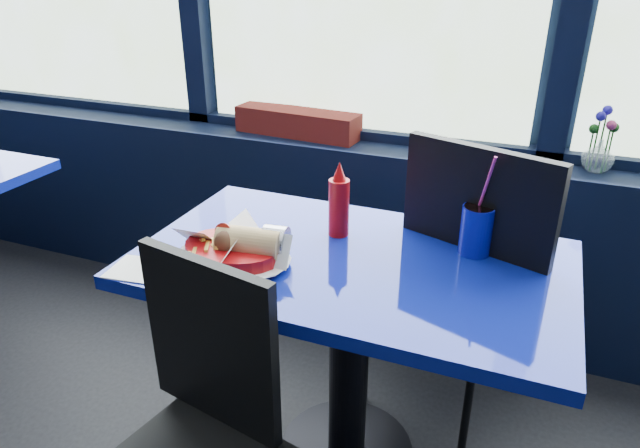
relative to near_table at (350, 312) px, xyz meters
The scene contains 10 objects.
window_sill 0.94m from the near_table, 109.03° to the left, with size 5.00×0.26×0.80m, color black.
near_table is the anchor object (origin of this frame).
chair_near_front 0.56m from the near_table, 110.11° to the right, with size 0.48×0.48×0.91m.
chair_near_back 0.41m from the near_table, 50.13° to the left, with size 0.60×0.61×1.05m.
planter_box 1.08m from the near_table, 122.15° to the left, with size 0.56×0.14×0.11m, color maroon.
flower_vase 1.12m from the near_table, 53.53° to the left, with size 0.13×0.14×0.24m.
food_basket 0.39m from the near_table, 153.80° to the right, with size 0.35×0.35×0.11m.
ketchup_bottle 0.32m from the near_table, 124.00° to the left, with size 0.06×0.06×0.23m.
soda_cup 0.43m from the near_table, 26.68° to the left, with size 0.09×0.09×0.30m.
napkin 0.62m from the near_table, 151.70° to the right, with size 0.13×0.13×0.00m, color white.
Camera 1 is at (0.74, 0.67, 1.52)m, focal length 32.00 mm.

